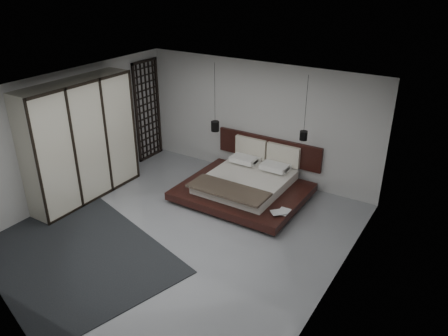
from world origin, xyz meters
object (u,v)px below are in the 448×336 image
Objects in this scene: pendant_left at (215,126)px; pendant_right at (304,135)px; lattice_screen at (148,111)px; bed at (246,184)px; rug at (74,254)px; wardrobe at (81,141)px.

pendant_left and pendant_right have the same top height.
pendant_right is at bearing -1.66° from lattice_screen.
lattice_screen is 3.48m from bed.
bed is (3.28, -0.54, -1.02)m from lattice_screen.
rug is at bearing -123.15° from pendant_right.
pendant_right is (4.38, -0.13, 0.24)m from lattice_screen.
rug is (-2.63, -4.02, -1.53)m from pendant_right.
lattice_screen is 4.69m from rug.
wardrobe is at bearing 131.30° from rug.
lattice_screen is at bearing 112.86° from rug.
bed is 1.57m from pendant_left.
lattice_screen is 1.63× the size of pendant_left.
rug is at bearing -96.10° from pendant_left.
wardrobe is (0.25, -2.44, 0.02)m from lattice_screen.
wardrobe reaches higher than rug.
pendant_left reaches higher than lattice_screen.
pendant_left is at bearing 159.47° from bed.
pendant_left reaches higher than bed.
rug is (1.75, -4.15, -1.29)m from lattice_screen.
pendant_right is 4.74m from wardrobe.
lattice_screen is 1.90× the size of pendant_right.
lattice_screen reaches higher than rug.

